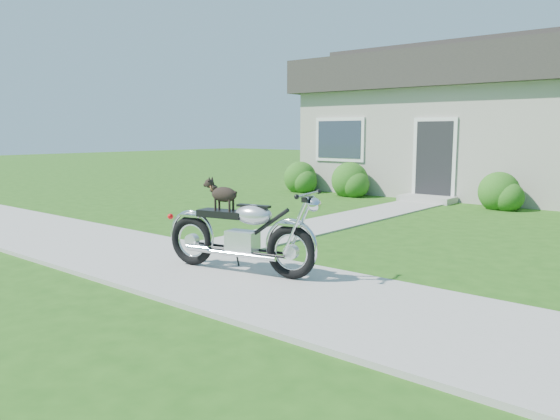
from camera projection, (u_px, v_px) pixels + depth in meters
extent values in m
plane|color=#235114|center=(238.00, 279.00, 6.79)|extent=(80.00, 80.00, 0.00)
cube|color=#9E9B93|center=(238.00, 278.00, 6.79)|extent=(24.00, 2.20, 0.04)
cube|color=#9E9B93|center=(352.00, 218.00, 11.54)|extent=(1.20, 8.00, 0.03)
cube|color=#ABA69B|center=(529.00, 143.00, 15.69)|extent=(12.00, 6.00, 3.00)
cube|color=#2D2B28|center=(533.00, 72.00, 15.41)|extent=(12.60, 6.60, 1.00)
cube|color=#2D2B28|center=(535.00, 47.00, 15.31)|extent=(12.60, 2.00, 0.60)
cube|color=black|center=(434.00, 161.00, 14.41)|extent=(1.00, 0.06, 2.10)
cube|color=#9E9B93|center=(427.00, 199.00, 14.28)|extent=(1.40, 0.70, 0.16)
cube|color=#2D3847|center=(339.00, 139.00, 16.23)|extent=(1.70, 0.05, 1.30)
sphere|color=#285E19|center=(300.00, 178.00, 16.75)|extent=(1.00, 1.00, 1.00)
sphere|color=#285E19|center=(350.00, 180.00, 15.60)|extent=(1.05, 1.05, 1.05)
sphere|color=#285E19|center=(499.00, 192.00, 12.95)|extent=(0.96, 0.96, 0.96)
imported|color=#225015|center=(344.00, 182.00, 15.80)|extent=(0.91, 0.90, 0.76)
imported|color=#195D1A|center=(510.00, 195.00, 12.85)|extent=(0.49, 0.49, 0.70)
torus|color=black|center=(291.00, 252.00, 6.62)|extent=(0.68, 0.24, 0.67)
torus|color=black|center=(192.00, 240.00, 7.32)|extent=(0.68, 0.24, 0.67)
cube|color=silver|center=(242.00, 242.00, 6.94)|extent=(0.44, 0.31, 0.30)
ellipsoid|color=silver|center=(254.00, 215.00, 6.81)|extent=(0.56, 0.39, 0.26)
cube|color=black|center=(222.00, 214.00, 7.03)|extent=(0.69, 0.38, 0.09)
cube|color=silver|center=(291.00, 224.00, 6.57)|extent=(0.32, 0.20, 0.03)
cube|color=silver|center=(191.00, 215.00, 7.28)|extent=(0.32, 0.20, 0.03)
cylinder|color=silver|center=(308.00, 194.00, 6.41)|extent=(0.15, 0.59, 0.03)
sphere|color=silver|center=(314.00, 205.00, 6.39)|extent=(0.20, 0.20, 0.17)
cylinder|color=silver|center=(237.00, 254.00, 6.85)|extent=(1.09, 0.28, 0.06)
ellipsoid|color=black|center=(224.00, 194.00, 6.98)|extent=(0.40, 0.24, 0.20)
sphere|color=black|center=(209.00, 184.00, 7.07)|extent=(0.14, 0.14, 0.12)
cylinder|color=black|center=(219.00, 204.00, 7.09)|extent=(0.04, 0.04, 0.15)
cylinder|color=black|center=(215.00, 204.00, 7.01)|extent=(0.04, 0.04, 0.15)
cylinder|color=black|center=(233.00, 205.00, 6.99)|extent=(0.04, 0.04, 0.15)
cylinder|color=black|center=(229.00, 205.00, 6.91)|extent=(0.04, 0.04, 0.15)
torus|color=#C36834|center=(213.00, 188.00, 7.05)|extent=(0.08, 0.11, 0.10)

